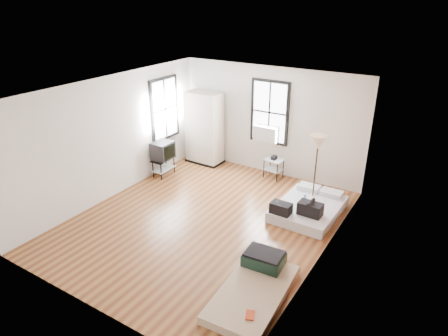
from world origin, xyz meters
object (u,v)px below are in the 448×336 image
Objects in this scene: wardrobe at (204,128)px; mattress_main at (308,208)px; mattress_bare at (256,284)px; side_table at (274,163)px; tv_stand at (163,152)px; floor_lamp at (318,146)px.

mattress_main is at bearing -17.29° from wardrobe.
side_table reaches higher than mattress_bare.
tv_stand reaches higher than side_table.
wardrobe reaches higher than tv_stand.
side_table is at bearing 139.17° from mattress_main.
wardrobe is 3.33× the size of side_table.
tv_stand reaches higher than mattress_main.
wardrobe is 2.19m from side_table.
wardrobe reaches higher than side_table.
wardrobe is 1.20× the size of floor_lamp.
floor_lamp is (1.38, -0.84, 1.02)m from side_table.
side_table is (-1.44, 1.29, 0.25)m from mattress_main.
wardrobe is at bearing 71.60° from tv_stand.
side_table is at bearing 3.58° from wardrobe.
mattress_bare is at bearing -68.32° from side_table.
wardrobe is (-3.55, 1.22, 0.85)m from mattress_main.
tv_stand is (-0.41, -1.31, -0.34)m from wardrobe.
side_table is at bearing 148.60° from floor_lamp.
wardrobe reaches higher than floor_lamp.
mattress_main is at bearing 0.32° from tv_stand.
mattress_bare is 4.38m from side_table.
mattress_main reaches higher than mattress_bare.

